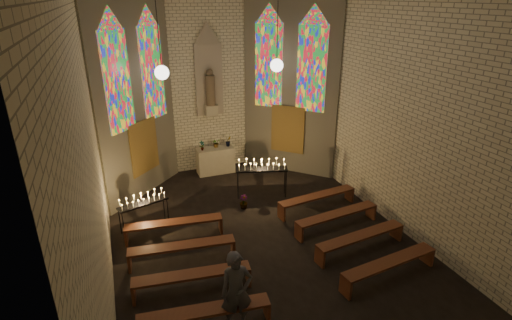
# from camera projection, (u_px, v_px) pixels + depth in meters

# --- Properties ---
(floor) EXTENTS (12.00, 12.00, 0.00)m
(floor) POSITION_uv_depth(u_px,v_px,m) (269.00, 250.00, 10.80)
(floor) COLOR black
(floor) RESTS_ON ground
(room) EXTENTS (8.22, 12.43, 7.00)m
(room) POSITION_uv_depth(u_px,v_px,m) (229.00, 89.00, 12.28)
(room) COLOR beige
(room) RESTS_ON ground
(altar) EXTENTS (1.40, 0.60, 1.00)m
(altar) POSITION_uv_depth(u_px,v_px,m) (216.00, 160.00, 15.32)
(altar) COLOR #B8B196
(altar) RESTS_ON ground
(flower_vase_left) EXTENTS (0.23, 0.19, 0.38)m
(flower_vase_left) POSITION_uv_depth(u_px,v_px,m) (202.00, 146.00, 14.84)
(flower_vase_left) COLOR #4C723F
(flower_vase_left) RESTS_ON altar
(flower_vase_center) EXTENTS (0.38, 0.35, 0.34)m
(flower_vase_center) POSITION_uv_depth(u_px,v_px,m) (216.00, 143.00, 15.17)
(flower_vase_center) COLOR #4C723F
(flower_vase_center) RESTS_ON altar
(flower_vase_right) EXTENTS (0.26, 0.22, 0.40)m
(flower_vase_right) POSITION_uv_depth(u_px,v_px,m) (228.00, 141.00, 15.27)
(flower_vase_right) COLOR #4C723F
(flower_vase_right) RESTS_ON altar
(aisle_flower_pot) EXTENTS (0.34, 0.34, 0.46)m
(aisle_flower_pot) POSITION_uv_depth(u_px,v_px,m) (244.00, 202.00, 12.82)
(aisle_flower_pot) COLOR #4C723F
(aisle_flower_pot) RESTS_ON ground
(votive_stand_left) EXTENTS (1.49, 0.75, 1.06)m
(votive_stand_left) POSITION_uv_depth(u_px,v_px,m) (143.00, 201.00, 11.46)
(votive_stand_left) COLOR black
(votive_stand_left) RESTS_ON ground
(votive_stand_right) EXTENTS (1.77, 0.90, 1.27)m
(votive_stand_right) POSITION_uv_depth(u_px,v_px,m) (262.00, 167.00, 13.29)
(votive_stand_right) COLOR black
(votive_stand_right) RESTS_ON ground
(pew_left_0) EXTENTS (2.73, 0.70, 0.52)m
(pew_left_0) POSITION_uv_depth(u_px,v_px,m) (174.00, 224.00, 11.21)
(pew_left_0) COLOR #542918
(pew_left_0) RESTS_ON ground
(pew_right_0) EXTENTS (2.73, 0.70, 0.52)m
(pew_right_0) POSITION_uv_depth(u_px,v_px,m) (317.00, 198.00, 12.68)
(pew_right_0) COLOR #542918
(pew_right_0) RESTS_ON ground
(pew_left_1) EXTENTS (2.73, 0.70, 0.52)m
(pew_left_1) POSITION_uv_depth(u_px,v_px,m) (182.00, 248.00, 10.18)
(pew_left_1) COLOR #542918
(pew_left_1) RESTS_ON ground
(pew_right_1) EXTENTS (2.73, 0.70, 0.52)m
(pew_right_1) POSITION_uv_depth(u_px,v_px,m) (337.00, 216.00, 11.65)
(pew_right_1) COLOR #542918
(pew_right_1) RESTS_ON ground
(pew_left_2) EXTENTS (2.73, 0.70, 0.52)m
(pew_left_2) POSITION_uv_depth(u_px,v_px,m) (192.00, 277.00, 9.14)
(pew_left_2) COLOR #542918
(pew_left_2) RESTS_ON ground
(pew_right_2) EXTENTS (2.73, 0.70, 0.52)m
(pew_right_2) POSITION_uv_depth(u_px,v_px,m) (361.00, 238.00, 10.61)
(pew_right_2) COLOR #542918
(pew_right_2) RESTS_ON ground
(pew_left_3) EXTENTS (2.73, 0.70, 0.52)m
(pew_left_3) POSITION_uv_depth(u_px,v_px,m) (205.00, 313.00, 8.10)
(pew_left_3) COLOR #542918
(pew_left_3) RESTS_ON ground
(pew_right_3) EXTENTS (2.73, 0.70, 0.52)m
(pew_right_3) POSITION_uv_depth(u_px,v_px,m) (390.00, 264.00, 9.57)
(pew_right_3) COLOR #542918
(pew_right_3) RESTS_ON ground
(visitor) EXTENTS (0.68, 0.47, 1.80)m
(visitor) POSITION_uv_depth(u_px,v_px,m) (237.00, 292.00, 7.99)
(visitor) COLOR #46474F
(visitor) RESTS_ON ground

